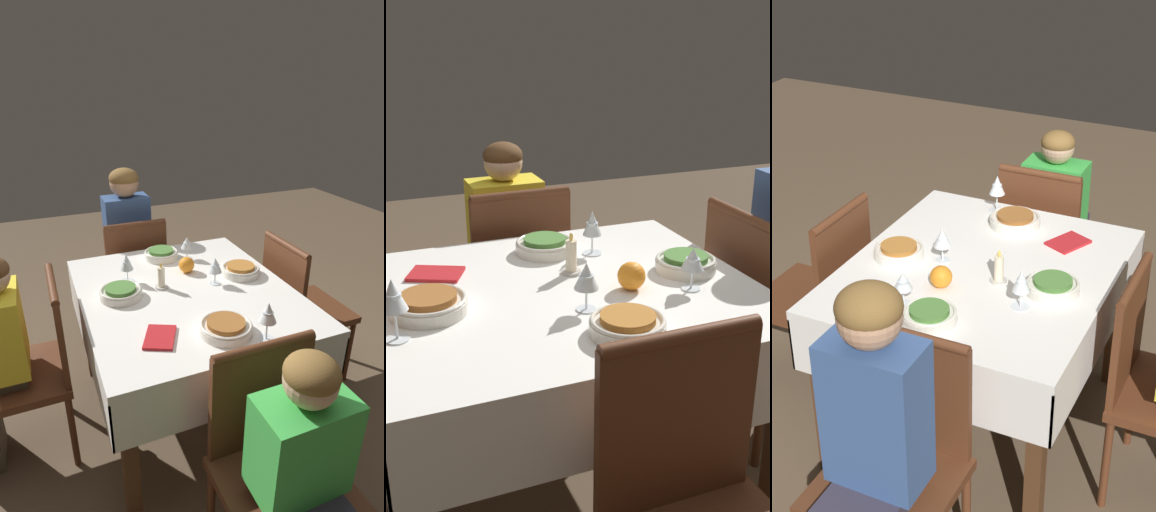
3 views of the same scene
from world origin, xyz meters
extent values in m
plane|color=brown|center=(0.00, 0.00, 0.00)|extent=(8.00, 8.00, 0.00)
cube|color=white|center=(0.00, 0.00, 0.76)|extent=(1.18, 1.02, 0.04)
cube|color=white|center=(0.00, 0.51, 0.63)|extent=(1.18, 0.01, 0.22)
cube|color=white|center=(0.00, -0.51, 0.63)|extent=(1.18, 0.01, 0.22)
cube|color=white|center=(0.58, 0.00, 0.63)|extent=(0.01, 1.02, 0.22)
cube|color=white|center=(-0.58, 0.00, 0.63)|extent=(0.01, 1.02, 0.22)
cube|color=#4C2D19|center=(0.52, 0.44, 0.37)|extent=(0.06, 0.06, 0.74)
cube|color=#4C2D19|center=(-0.52, 0.44, 0.37)|extent=(0.06, 0.06, 0.74)
cube|color=#4C2D19|center=(0.52, -0.44, 0.37)|extent=(0.06, 0.06, 0.74)
cube|color=#4C2D19|center=(-0.52, -0.44, 0.37)|extent=(0.06, 0.06, 0.74)
cube|color=#562D19|center=(0.90, 0.07, 0.45)|extent=(0.44, 0.44, 0.04)
cube|color=#562D19|center=(0.69, 0.07, 0.68)|extent=(0.03, 0.40, 0.44)
cylinder|color=#562D19|center=(0.69, 0.07, 0.90)|extent=(0.04, 0.39, 0.04)
cylinder|color=#562D19|center=(0.71, -0.12, 0.21)|extent=(0.03, 0.03, 0.43)
cube|color=#562D19|center=(0.06, 0.62, 0.68)|extent=(0.40, 0.03, 0.44)
cylinder|color=#562D19|center=(0.06, 0.62, 0.90)|extent=(0.39, 0.04, 0.04)
cylinder|color=#562D19|center=(0.25, 0.63, 0.21)|extent=(0.03, 0.03, 0.43)
cylinder|color=#562D19|center=(-0.13, 0.63, 0.21)|extent=(0.03, 0.03, 0.43)
cube|color=#562D19|center=(-0.90, -0.02, 0.45)|extent=(0.44, 0.44, 0.04)
cube|color=#562D19|center=(-0.69, -0.02, 0.68)|extent=(0.03, 0.40, 0.44)
cylinder|color=#562D19|center=(-0.69, -0.02, 0.90)|extent=(0.04, 0.39, 0.04)
cylinder|color=#562D19|center=(-1.09, 0.18, 0.21)|extent=(0.03, 0.03, 0.43)
cylinder|color=#562D19|center=(-1.09, -0.21, 0.21)|extent=(0.03, 0.03, 0.43)
cylinder|color=#562D19|center=(-0.71, 0.18, 0.21)|extent=(0.03, 0.03, 0.43)
cylinder|color=#562D19|center=(-0.71, -0.21, 0.21)|extent=(0.03, 0.03, 0.43)
cube|color=#562D19|center=(0.05, -0.82, 0.45)|extent=(0.44, 0.44, 0.04)
cube|color=#562D19|center=(0.05, -0.62, 0.68)|extent=(0.40, 0.03, 0.44)
cylinder|color=#562D19|center=(0.05, -0.62, 0.90)|extent=(0.39, 0.04, 0.04)
cylinder|color=#562D19|center=(-0.14, -1.01, 0.21)|extent=(0.03, 0.03, 0.43)
cylinder|color=#562D19|center=(-0.14, -0.63, 0.21)|extent=(0.03, 0.03, 0.43)
cylinder|color=#562D19|center=(0.24, -0.63, 0.21)|extent=(0.03, 0.03, 0.43)
cube|color=#383342|center=(1.02, 0.07, 0.50)|extent=(0.31, 0.24, 0.06)
cube|color=#38568E|center=(0.93, 0.07, 0.78)|extent=(0.18, 0.30, 0.50)
sphere|color=tan|center=(0.93, 0.07, 1.12)|extent=(0.19, 0.19, 0.19)
ellipsoid|color=brown|center=(0.93, 0.07, 1.15)|extent=(0.19, 0.19, 0.13)
cube|color=#383342|center=(-1.10, -0.02, 0.23)|extent=(0.14, 0.22, 0.47)
cube|color=#383342|center=(-1.02, -0.02, 0.50)|extent=(0.31, 0.24, 0.06)
cube|color=green|center=(-0.93, -0.02, 0.70)|extent=(0.18, 0.30, 0.35)
sphere|color=#D6A884|center=(-0.93, -0.02, 0.95)|extent=(0.16, 0.16, 0.16)
ellipsoid|color=brown|center=(-0.93, -0.02, 0.98)|extent=(0.16, 0.16, 0.11)
cylinder|color=silver|center=(0.43, -0.01, 0.79)|extent=(0.20, 0.20, 0.04)
torus|color=silver|center=(0.43, -0.01, 0.81)|extent=(0.19, 0.19, 0.01)
cylinder|color=#4C7F38|center=(0.43, -0.01, 0.82)|extent=(0.14, 0.14, 0.02)
cylinder|color=white|center=(0.37, -0.15, 0.78)|extent=(0.06, 0.06, 0.00)
cylinder|color=white|center=(0.37, -0.15, 0.81)|extent=(0.01, 0.01, 0.06)
cone|color=white|center=(0.37, -0.15, 0.87)|extent=(0.07, 0.07, 0.07)
cylinder|color=white|center=(0.37, -0.15, 0.86)|extent=(0.04, 0.04, 0.03)
cylinder|color=silver|center=(0.06, 0.31, 0.79)|extent=(0.20, 0.20, 0.04)
torus|color=silver|center=(0.06, 0.31, 0.81)|extent=(0.20, 0.20, 0.01)
cylinder|color=#4C7F38|center=(0.06, 0.31, 0.82)|extent=(0.15, 0.15, 0.02)
cylinder|color=white|center=(0.21, 0.24, 0.78)|extent=(0.07, 0.07, 0.00)
cylinder|color=white|center=(0.21, 0.24, 0.81)|extent=(0.01, 0.01, 0.07)
cone|color=white|center=(0.21, 0.24, 0.89)|extent=(0.07, 0.07, 0.08)
cylinder|color=white|center=(0.21, 0.24, 0.87)|extent=(0.04, 0.04, 0.04)
cylinder|color=silver|center=(-0.40, -0.02, 0.79)|extent=(0.22, 0.22, 0.04)
torus|color=silver|center=(-0.40, -0.02, 0.81)|extent=(0.22, 0.22, 0.01)
cylinder|color=#995B28|center=(-0.40, -0.02, 0.82)|extent=(0.16, 0.16, 0.02)
cylinder|color=white|center=(-0.50, -0.15, 0.78)|extent=(0.06, 0.06, 0.00)
cylinder|color=white|center=(-0.50, -0.15, 0.82)|extent=(0.01, 0.01, 0.08)
cone|color=white|center=(-0.50, -0.15, 0.90)|extent=(0.07, 0.07, 0.08)
cylinder|color=white|center=(-0.50, -0.15, 0.88)|extent=(0.04, 0.04, 0.04)
cylinder|color=silver|center=(0.06, -0.34, 0.79)|extent=(0.20, 0.20, 0.04)
torus|color=silver|center=(0.06, -0.34, 0.81)|extent=(0.20, 0.20, 0.01)
cylinder|color=#B2702D|center=(0.06, -0.34, 0.82)|extent=(0.15, 0.15, 0.02)
cylinder|color=white|center=(0.01, -0.17, 0.78)|extent=(0.06, 0.06, 0.00)
cylinder|color=white|center=(0.01, -0.17, 0.81)|extent=(0.01, 0.01, 0.06)
cone|color=white|center=(0.01, -0.17, 0.88)|extent=(0.07, 0.07, 0.08)
cylinder|color=white|center=(0.01, -0.17, 0.86)|extent=(0.04, 0.04, 0.03)
cylinder|color=beige|center=(0.07, 0.10, 0.78)|extent=(0.06, 0.06, 0.01)
cylinder|color=beige|center=(0.07, 0.10, 0.83)|extent=(0.04, 0.04, 0.10)
ellipsoid|color=#F9C64C|center=(0.07, 0.10, 0.90)|extent=(0.01, 0.01, 0.03)
sphere|color=orange|center=(0.20, -0.08, 0.82)|extent=(0.09, 0.09, 0.09)
cube|color=red|center=(-0.34, 0.25, 0.78)|extent=(0.20, 0.18, 0.01)
camera|label=1|loc=(-1.63, 0.63, 1.73)|focal=28.00mm
camera|label=2|loc=(-0.61, -1.68, 1.56)|focal=45.00mm
camera|label=3|loc=(2.46, 1.07, 2.31)|focal=55.00mm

